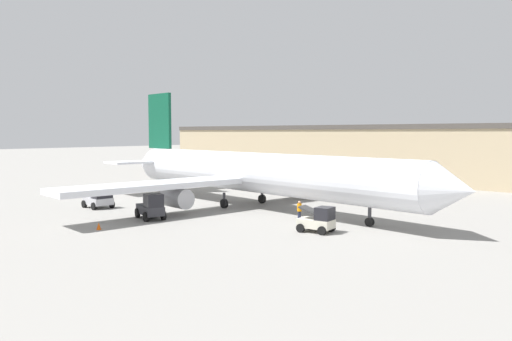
{
  "coord_description": "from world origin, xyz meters",
  "views": [
    {
      "loc": [
        31.74,
        -37.12,
        7.39
      ],
      "look_at": [
        0.0,
        0.0,
        3.68
      ],
      "focal_mm": 35.0,
      "sensor_mm": 36.0,
      "label": 1
    }
  ],
  "objects_px": {
    "belt_loader_truck": "(318,220)",
    "ground_crew_worker": "(299,210)",
    "airplane": "(249,172)",
    "pushback_tug": "(151,207)",
    "baggage_tug": "(99,199)",
    "safety_cone_near": "(99,226)"
  },
  "relations": [
    {
      "from": "baggage_tug",
      "to": "pushback_tug",
      "type": "height_order",
      "value": "pushback_tug"
    },
    {
      "from": "baggage_tug",
      "to": "safety_cone_near",
      "type": "height_order",
      "value": "baggage_tug"
    },
    {
      "from": "airplane",
      "to": "belt_loader_truck",
      "type": "xyz_separation_m",
      "value": [
        12.51,
        -6.43,
        -2.54
      ]
    },
    {
      "from": "ground_crew_worker",
      "to": "pushback_tug",
      "type": "xyz_separation_m",
      "value": [
        -10.06,
        -7.62,
        0.13
      ]
    },
    {
      "from": "pushback_tug",
      "to": "baggage_tug",
      "type": "bearing_deg",
      "value": -164.4
    },
    {
      "from": "safety_cone_near",
      "to": "ground_crew_worker",
      "type": "bearing_deg",
      "value": 54.24
    },
    {
      "from": "airplane",
      "to": "pushback_tug",
      "type": "relative_size",
      "value": 12.12
    },
    {
      "from": "baggage_tug",
      "to": "pushback_tug",
      "type": "bearing_deg",
      "value": 1.25
    },
    {
      "from": "belt_loader_truck",
      "to": "pushback_tug",
      "type": "bearing_deg",
      "value": -168.35
    },
    {
      "from": "baggage_tug",
      "to": "safety_cone_near",
      "type": "distance_m",
      "value": 11.44
    },
    {
      "from": "belt_loader_truck",
      "to": "pushback_tug",
      "type": "relative_size",
      "value": 0.73
    },
    {
      "from": "baggage_tug",
      "to": "ground_crew_worker",
      "type": "bearing_deg",
      "value": 25.36
    },
    {
      "from": "airplane",
      "to": "pushback_tug",
      "type": "xyz_separation_m",
      "value": [
        -1.45,
        -11.0,
        -2.41
      ]
    },
    {
      "from": "airplane",
      "to": "pushback_tug",
      "type": "bearing_deg",
      "value": -90.32
    },
    {
      "from": "belt_loader_truck",
      "to": "airplane",
      "type": "bearing_deg",
      "value": 146.31
    },
    {
      "from": "ground_crew_worker",
      "to": "baggage_tug",
      "type": "relative_size",
      "value": 0.55
    },
    {
      "from": "airplane",
      "to": "belt_loader_truck",
      "type": "distance_m",
      "value": 14.29
    },
    {
      "from": "baggage_tug",
      "to": "belt_loader_truck",
      "type": "bearing_deg",
      "value": 15.0
    },
    {
      "from": "belt_loader_truck",
      "to": "ground_crew_worker",
      "type": "bearing_deg",
      "value": 135.59
    },
    {
      "from": "belt_loader_truck",
      "to": "safety_cone_near",
      "type": "relative_size",
      "value": 4.88
    },
    {
      "from": "airplane",
      "to": "ground_crew_worker",
      "type": "xyz_separation_m",
      "value": [
        8.61,
        -3.39,
        -2.54
      ]
    },
    {
      "from": "belt_loader_truck",
      "to": "safety_cone_near",
      "type": "distance_m",
      "value": 16.7
    }
  ]
}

